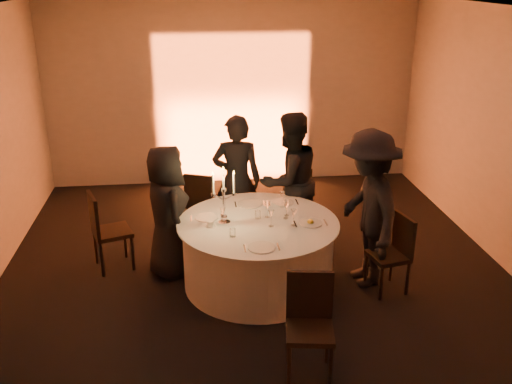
{
  "coord_description": "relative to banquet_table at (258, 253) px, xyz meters",
  "views": [
    {
      "loc": [
        -0.69,
        -5.71,
        3.37
      ],
      "look_at": [
        0.0,
        0.2,
        1.05
      ],
      "focal_mm": 40.0,
      "sensor_mm": 36.0,
      "label": 1
    }
  ],
  "objects": [
    {
      "name": "chair_front",
      "position": [
        0.27,
        -1.56,
        0.14
      ],
      "size": [
        0.47,
        0.47,
        0.94
      ],
      "rotation": [
        0.0,
        0.0,
        -0.15
      ],
      "color": "black",
      "rests_on": "floor"
    },
    {
      "name": "chair_back_right",
      "position": [
        0.68,
        1.44,
        0.1
      ],
      "size": [
        0.5,
        0.5,
        0.87
      ],
      "rotation": [
        0.0,
        0.0,
        -2.73
      ],
      "color": "black",
      "rests_on": "floor"
    },
    {
      "name": "chair_left",
      "position": [
        -1.76,
        0.56,
        0.16
      ],
      "size": [
        0.54,
        0.54,
        0.97
      ],
      "rotation": [
        0.0,
        0.0,
        1.91
      ],
      "color": "black",
      "rests_on": "floor"
    },
    {
      "name": "floor",
      "position": [
        0.0,
        0.0,
        -0.38
      ],
      "size": [
        7.0,
        7.0,
        0.0
      ],
      "primitive_type": "plane",
      "color": "black",
      "rests_on": "ground"
    },
    {
      "name": "guest_back_left",
      "position": [
        -0.14,
        1.11,
        0.48
      ],
      "size": [
        0.68,
        0.49,
        1.72
      ],
      "primitive_type": "imported",
      "rotation": [
        0.0,
        0.0,
        3.02
      ],
      "color": "black",
      "rests_on": "floor"
    },
    {
      "name": "banquet_table",
      "position": [
        0.0,
        0.0,
        0.0
      ],
      "size": [
        1.8,
        1.8,
        0.77
      ],
      "color": "black",
      "rests_on": "floor"
    },
    {
      "name": "wine_glass_e",
      "position": [
        -0.39,
        -0.01,
        0.52
      ],
      "size": [
        0.07,
        0.07,
        0.19
      ],
      "color": "silver",
      "rests_on": "banquet_table"
    },
    {
      "name": "wine_glass_g",
      "position": [
        0.34,
        0.14,
        0.52
      ],
      "size": [
        0.07,
        0.07,
        0.19
      ],
      "color": "silver",
      "rests_on": "banquet_table"
    },
    {
      "name": "guest_left",
      "position": [
        -1.01,
        0.36,
        0.4
      ],
      "size": [
        0.73,
        0.89,
        1.57
      ],
      "primitive_type": "imported",
      "rotation": [
        0.0,
        0.0,
        1.92
      ],
      "color": "black",
      "rests_on": "floor"
    },
    {
      "name": "wall_back",
      "position": [
        0.0,
        3.5,
        1.12
      ],
      "size": [
        7.0,
        0.0,
        7.0
      ],
      "primitive_type": "plane",
      "rotation": [
        1.57,
        0.0,
        0.0
      ],
      "color": "#B7B1AA",
      "rests_on": "floor"
    },
    {
      "name": "plate_left",
      "position": [
        -0.56,
        0.18,
        0.39
      ],
      "size": [
        0.36,
        0.26,
        0.01
      ],
      "color": "white",
      "rests_on": "banquet_table"
    },
    {
      "name": "chair_back_left",
      "position": [
        -0.6,
        1.41,
        0.11
      ],
      "size": [
        0.5,
        0.5,
        0.88
      ],
      "rotation": [
        0.0,
        0.0,
        2.77
      ],
      "color": "black",
      "rests_on": "floor"
    },
    {
      "name": "wine_glass_a",
      "position": [
        0.32,
        0.07,
        0.52
      ],
      "size": [
        0.07,
        0.07,
        0.19
      ],
      "color": "silver",
      "rests_on": "banquet_table"
    },
    {
      "name": "plate_front",
      "position": [
        -0.04,
        -0.63,
        0.39
      ],
      "size": [
        0.36,
        0.28,
        0.01
      ],
      "color": "white",
      "rests_on": "banquet_table"
    },
    {
      "name": "wine_glass_b",
      "position": [
        0.13,
        -0.13,
        0.52
      ],
      "size": [
        0.07,
        0.07,
        0.19
      ],
      "color": "silver",
      "rests_on": "banquet_table"
    },
    {
      "name": "candelabra",
      "position": [
        -0.37,
        0.01,
        0.62
      ],
      "size": [
        0.28,
        0.13,
        0.67
      ],
      "color": "white",
      "rests_on": "banquet_table"
    },
    {
      "name": "guest_back_right",
      "position": [
        0.51,
        0.96,
        0.5
      ],
      "size": [
        1.07,
        1.0,
        1.77
      ],
      "primitive_type": "imported",
      "rotation": [
        0.0,
        0.0,
        -2.65
      ],
      "color": "black",
      "rests_on": "floor"
    },
    {
      "name": "wine_glass_f",
      "position": [
        0.12,
        0.12,
        0.52
      ],
      "size": [
        0.07,
        0.07,
        0.19
      ],
      "color": "silver",
      "rests_on": "banquet_table"
    },
    {
      "name": "chair_right",
      "position": [
        1.48,
        -0.3,
        0.11
      ],
      "size": [
        0.46,
        0.46,
        0.88
      ],
      "rotation": [
        0.0,
        0.0,
        -1.35
      ],
      "color": "black",
      "rests_on": "floor"
    },
    {
      "name": "wine_glass_c",
      "position": [
        0.33,
        0.4,
        0.52
      ],
      "size": [
        0.07,
        0.07,
        0.19
      ],
      "color": "silver",
      "rests_on": "banquet_table"
    },
    {
      "name": "plate_back_left",
      "position": [
        -0.04,
        0.52,
        0.39
      ],
      "size": [
        0.36,
        0.3,
        0.01
      ],
      "color": "white",
      "rests_on": "banquet_table"
    },
    {
      "name": "plate_back_right",
      "position": [
        0.36,
        0.52,
        0.39
      ],
      "size": [
        0.35,
        0.26,
        0.01
      ],
      "color": "white",
      "rests_on": "banquet_table"
    },
    {
      "name": "ceiling",
      "position": [
        0.0,
        0.0,
        2.62
      ],
      "size": [
        7.0,
        7.0,
        0.0
      ],
      "primitive_type": "plane",
      "rotation": [
        3.14,
        0.0,
        0.0
      ],
      "color": "silver",
      "rests_on": "wall_back"
    },
    {
      "name": "tumbler_a",
      "position": [
        -0.31,
        -0.33,
        0.43
      ],
      "size": [
        0.07,
        0.07,
        0.09
      ],
      "primitive_type": "cylinder",
      "color": "silver",
      "rests_on": "banquet_table"
    },
    {
      "name": "guest_right",
      "position": [
        1.22,
        -0.08,
        0.52
      ],
      "size": [
        0.75,
        1.21,
        1.8
      ],
      "primitive_type": "imported",
      "rotation": [
        0.0,
        0.0,
        -1.5
      ],
      "color": "black",
      "rests_on": "floor"
    },
    {
      "name": "wine_glass_d",
      "position": [
        0.37,
        -0.13,
        0.52
      ],
      "size": [
        0.07,
        0.07,
        0.19
      ],
      "color": "silver",
      "rests_on": "banquet_table"
    },
    {
      "name": "plate_right",
      "position": [
        0.57,
        -0.11,
        0.4
      ],
      "size": [
        0.36,
        0.26,
        0.08
      ],
      "color": "white",
      "rests_on": "banquet_table"
    },
    {
      "name": "uplighter_fixture",
      "position": [
        0.0,
        3.2,
        -0.33
      ],
      "size": [
        0.25,
        0.12,
        0.1
      ],
      "primitive_type": "cube",
      "color": "black",
      "rests_on": "floor"
    },
    {
      "name": "tumbler_b",
      "position": [
        0.01,
        0.1,
        0.43
      ],
      "size": [
        0.07,
        0.07,
        0.09
      ],
      "primitive_type": "cylinder",
      "color": "silver",
      "rests_on": "banquet_table"
    },
    {
      "name": "coffee_cup",
      "position": [
        -0.53,
        -0.06,
        0.42
      ],
      "size": [
        0.11,
        0.11,
        0.07
      ],
      "color": "white",
      "rests_on": "banquet_table"
    },
    {
      "name": "wall_front",
      "position": [
        0.0,
        -3.5,
        1.12
      ],
      "size": [
        7.0,
        0.0,
        7.0
      ],
      "primitive_type": "plane",
      "rotation": [
        -1.57,
        0.0,
        0.0
      ],
      "color": "#B7B1AA",
      "rests_on": "floor"
    }
  ]
}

